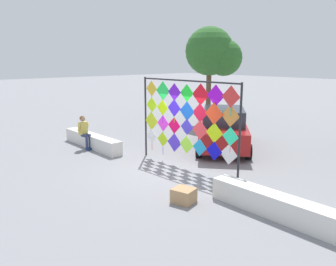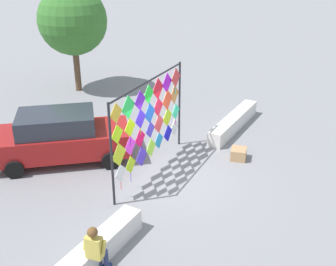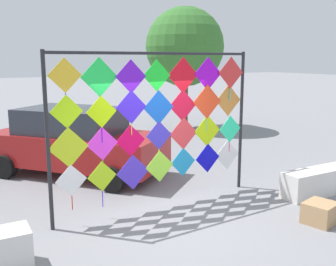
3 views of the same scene
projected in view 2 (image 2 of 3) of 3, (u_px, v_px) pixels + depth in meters
ground at (173, 179)px, 13.18m from camera, size 120.00×120.00×0.00m
plaza_ledge_left at (84, 262)px, 9.36m from camera, size 3.95×0.52×0.57m
plaza_ledge_right at (234, 122)px, 16.55m from camera, size 3.95×0.52×0.57m
kite_display_rack at (151, 118)px, 12.94m from camera, size 4.39×0.31×3.08m
seated_vendor at (96, 248)px, 9.00m from camera, size 0.64×0.55×1.42m
parked_car at (61, 136)px, 14.00m from camera, size 4.30×4.57×1.71m
cardboard_box_large at (239, 154)px, 14.31m from camera, size 0.67×0.63×0.38m
tree_palm_like at (73, 20)px, 19.77m from camera, size 3.23×3.23×5.03m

